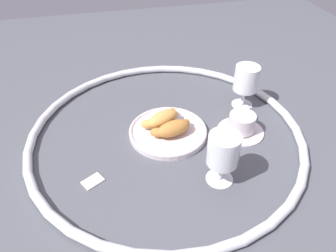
% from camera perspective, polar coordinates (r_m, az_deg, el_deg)
% --- Properties ---
extents(ground_plane, '(2.20, 2.20, 0.00)m').
position_cam_1_polar(ground_plane, '(0.93, -0.34, -1.74)').
color(ground_plane, '#4C4F56').
extents(table_chrome_rim, '(0.78, 0.78, 0.02)m').
position_cam_1_polar(table_chrome_rim, '(0.92, -0.34, -1.17)').
color(table_chrome_rim, silver).
rests_on(table_chrome_rim, ground_plane).
extents(pastry_plate, '(0.23, 0.23, 0.02)m').
position_cam_1_polar(pastry_plate, '(0.93, -0.00, -0.96)').
color(pastry_plate, silver).
rests_on(pastry_plate, ground_plane).
extents(croissant_large, '(0.13, 0.08, 0.04)m').
position_cam_1_polar(croissant_large, '(0.90, 0.86, -0.40)').
color(croissant_large, '#BC7A38').
rests_on(croissant_large, pastry_plate).
extents(croissant_small, '(0.12, 0.10, 0.04)m').
position_cam_1_polar(croissant_small, '(0.93, -1.04, 1.37)').
color(croissant_small, '#D6994C').
rests_on(croissant_small, pastry_plate).
extents(coffee_cup_near, '(0.14, 0.14, 0.06)m').
position_cam_1_polar(coffee_cup_near, '(0.95, 12.98, 0.25)').
color(coffee_cup_near, silver).
rests_on(coffee_cup_near, ground_plane).
extents(juice_glass_left, '(0.08, 0.08, 0.14)m').
position_cam_1_polar(juice_glass_left, '(1.03, 13.75, 7.94)').
color(juice_glass_left, white).
rests_on(juice_glass_left, ground_plane).
extents(juice_glass_right, '(0.08, 0.08, 0.14)m').
position_cam_1_polar(juice_glass_right, '(0.75, 9.82, -4.48)').
color(juice_glass_right, white).
rests_on(juice_glass_right, ground_plane).
extents(sugar_packet, '(0.06, 0.05, 0.01)m').
position_cam_1_polar(sugar_packet, '(0.82, -13.27, -9.47)').
color(sugar_packet, white).
rests_on(sugar_packet, ground_plane).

